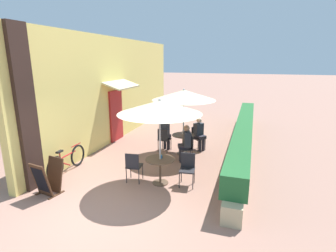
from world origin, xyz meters
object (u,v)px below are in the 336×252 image
seated_patron_mid_left (199,132)px  seated_patron_mid_right (165,133)px  menu_board (48,178)px  patio_table_near (160,165)px  patio_umbrella_near (160,107)px  cafe_chair_near_left (133,165)px  bicycle_leaning (67,161)px  patio_umbrella_mid (184,95)px  coffee_cup_near (161,156)px  patio_table_mid (183,140)px  cafe_chair_mid_left (197,136)px  cafe_chair_mid_back (189,147)px  coffee_cup_mid (183,132)px  cafe_chair_near_right (187,167)px  seated_patron_mid_back (185,142)px  cafe_chair_mid_right (164,138)px

seated_patron_mid_left → seated_patron_mid_right: same height
menu_board → patio_table_near: bearing=38.8°
patio_umbrella_near → menu_board: size_ratio=2.65×
cafe_chair_near_left → seated_patron_mid_right: bearing=83.5°
bicycle_leaning → seated_patron_mid_right: bearing=49.7°
patio_table_near → patio_umbrella_mid: patio_umbrella_mid is taller
coffee_cup_near → patio_table_mid: bearing=90.1°
cafe_chair_mid_left → cafe_chair_mid_back: same height
cafe_chair_near_left → seated_patron_mid_right: seated_patron_mid_right is taller
coffee_cup_mid → bicycle_leaning: coffee_cup_mid is taller
cafe_chair_near_right → seated_patron_mid_left: seated_patron_mid_left is taller
patio_umbrella_near → coffee_cup_near: 1.38m
patio_umbrella_mid → menu_board: (-2.49, -3.87, -1.70)m
cafe_chair_near_right → cafe_chair_mid_left: (-0.35, 2.93, 0.00)m
cafe_chair_near_left → cafe_chair_near_right: size_ratio=1.00×
patio_umbrella_near → seated_patron_mid_right: size_ratio=1.89×
patio_table_near → seated_patron_mid_back: 1.79m
cafe_chair_mid_left → cafe_chair_mid_back: (-0.02, -1.29, 0.00)m
coffee_cup_mid → cafe_chair_mid_right: bearing=-168.7°
patio_umbrella_mid → bicycle_leaning: patio_umbrella_mid is taller
cafe_chair_near_left → patio_umbrella_near: bearing=5.9°
seated_patron_mid_left → seated_patron_mid_right: (-1.20, -0.45, 0.00)m
cafe_chair_mid_back → bicycle_leaning: (-3.27, -1.99, -0.16)m
cafe_chair_near_right → coffee_cup_near: size_ratio=9.67×
seated_patron_mid_right → seated_patron_mid_back: bearing=-32.7°
seated_patron_mid_right → bicycle_leaning: bearing=-121.4°
cafe_chair_mid_left → seated_patron_mid_back: seated_patron_mid_back is taller
coffee_cup_near → seated_patron_mid_back: 1.71m
seated_patron_mid_right → menu_board: seated_patron_mid_right is taller
coffee_cup_near → cafe_chair_mid_back: cafe_chair_mid_back is taller
patio_umbrella_near → bicycle_leaning: bearing=-176.4°
bicycle_leaning → seated_patron_mid_left: bearing=41.5°
patio_table_mid → cafe_chair_near_left: bearing=-105.4°
patio_table_near → cafe_chair_mid_back: size_ratio=0.92×
patio_umbrella_near → cafe_chair_near_right: (0.72, 0.16, -1.62)m
seated_patron_mid_left → patio_table_mid: bearing=-2.7°
seated_patron_mid_left → cafe_chair_mid_right: seated_patron_mid_left is taller
coffee_cup_near → cafe_chair_mid_back: bearing=78.4°
seated_patron_mid_left → cafe_chair_mid_back: 1.24m
bicycle_leaning → menu_board: menu_board is taller
coffee_cup_near → seated_patron_mid_back: size_ratio=0.07×
cafe_chair_mid_left → menu_board: 5.35m
patio_umbrella_near → seated_patron_mid_left: 3.39m
cafe_chair_near_right → patio_umbrella_mid: (-0.73, 2.29, 1.62)m
patio_umbrella_near → seated_patron_mid_back: (0.25, 1.76, -1.45)m
patio_umbrella_near → patio_umbrella_mid: 2.45m
patio_umbrella_near → coffee_cup_mid: bearing=91.3°
patio_table_mid → seated_patron_mid_left: size_ratio=0.64×
coffee_cup_mid → bicycle_leaning: size_ratio=0.05×
patio_umbrella_near → cafe_chair_mid_left: bearing=83.0°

